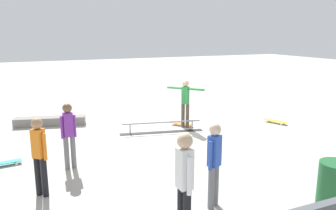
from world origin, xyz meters
name	(u,v)px	position (x,y,z in m)	size (l,w,h in m)	color
ground_plane	(165,132)	(0.00, 0.00, 0.00)	(60.00, 60.00, 0.00)	#ADA89E
grind_rail	(162,128)	(0.14, 0.03, 0.15)	(2.68, 0.80, 0.36)	black
skate_ledge	(50,121)	(3.34, -2.28, 0.15)	(2.35, 0.44, 0.29)	gray
skater_main	(185,100)	(-0.81, -0.18, 0.94)	(0.93, 1.02, 1.62)	brown
skateboard_main	(182,124)	(-0.78, -0.40, 0.07)	(0.66, 0.75, 0.09)	orange
bystander_white_shirt	(184,181)	(2.03, 5.43, 0.98)	(0.24, 0.39, 1.73)	black
bystander_purple_shirt	(69,132)	(3.22, 1.84, 0.89)	(0.36, 0.21, 1.57)	slate
bystander_orange_shirt	(39,153)	(3.93, 3.01, 0.89)	(0.31, 0.30, 1.58)	black
bystander_blue_shirt	(214,161)	(1.08, 4.73, 0.90)	(0.35, 0.26, 1.59)	slate
loose_skateboard_teal	(3,163)	(4.69, 1.05, 0.07)	(0.82, 0.33, 0.09)	teal
loose_skateboard_yellow	(275,121)	(-3.97, 0.62, 0.07)	(0.50, 0.81, 0.09)	yellow
trash_bin	(335,186)	(-0.87, 5.68, 0.44)	(0.60, 0.60, 0.89)	#1E592D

